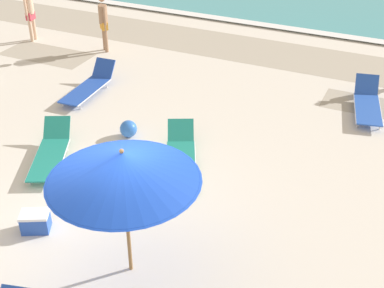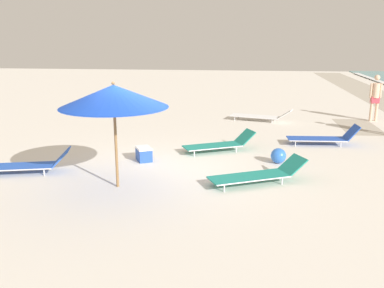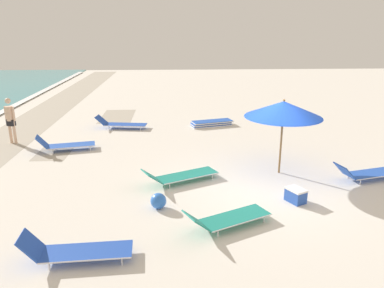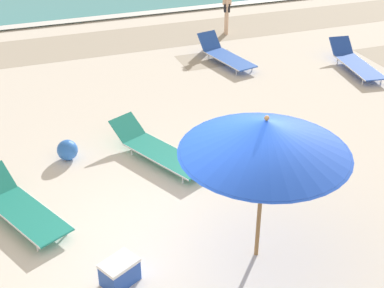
# 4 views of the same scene
# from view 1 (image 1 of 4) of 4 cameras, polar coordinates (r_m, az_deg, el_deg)

# --- Properties ---
(ground_plane) EXTENTS (60.00, 60.00, 0.16)m
(ground_plane) POSITION_cam_1_polar(r_m,az_deg,el_deg) (9.78, -9.23, -9.56)
(ground_plane) COLOR silver
(beach_umbrella) EXTENTS (2.29, 2.29, 2.30)m
(beach_umbrella) POSITION_cam_1_polar(r_m,az_deg,el_deg) (7.73, -7.39, -2.47)
(beach_umbrella) COLOR olive
(beach_umbrella) RESTS_ON ground_plane
(sun_lounger_beside_umbrella) EXTENTS (0.73, 2.10, 0.61)m
(sun_lounger_beside_umbrella) POSITION_cam_1_polar(r_m,az_deg,el_deg) (14.45, -10.91, 6.14)
(sun_lounger_beside_umbrella) COLOR blue
(sun_lounger_beside_umbrella) RESTS_ON ground_plane
(sun_lounger_near_water_left) EXTENTS (1.51, 2.27, 0.52)m
(sun_lounger_near_water_left) POSITION_cam_1_polar(r_m,az_deg,el_deg) (11.17, -1.22, -1.39)
(sun_lounger_near_water_left) COLOR #1E8475
(sun_lounger_near_water_left) RESTS_ON ground_plane
(sun_lounger_near_water_right) EXTENTS (1.01, 2.09, 0.60)m
(sun_lounger_near_water_right) POSITION_cam_1_polar(r_m,az_deg,el_deg) (13.96, 18.21, 4.12)
(sun_lounger_near_water_right) COLOR blue
(sun_lounger_near_water_right) RESTS_ON ground_plane
(sun_lounger_mid_beach_pair_a) EXTENTS (1.44, 2.11, 0.55)m
(sun_lounger_mid_beach_pair_a) POSITION_cam_1_polar(r_m,az_deg,el_deg) (11.72, -14.85, -0.82)
(sun_lounger_mid_beach_pair_a) COLOR #1E8475
(sun_lounger_mid_beach_pair_a) RESTS_ON ground_plane
(beachgoer_wading_adult) EXTENTS (0.36, 0.33, 1.76)m
(beachgoer_wading_adult) POSITION_cam_1_polar(r_m,az_deg,el_deg) (16.93, -9.43, 12.94)
(beachgoer_wading_adult) COLOR #A37A5B
(beachgoer_wading_adult) RESTS_ON ground_plane
(beachgoer_shoreline_child) EXTENTS (0.27, 0.45, 1.76)m
(beachgoer_shoreline_child) POSITION_cam_1_polar(r_m,az_deg,el_deg) (18.34, -16.94, 13.48)
(beachgoer_shoreline_child) COLOR beige
(beachgoer_shoreline_child) RESTS_ON ground_plane
(beach_ball) EXTENTS (0.40, 0.40, 0.40)m
(beach_ball) POSITION_cam_1_polar(r_m,az_deg,el_deg) (12.29, -6.79, 1.62)
(beach_ball) COLOR blue
(beach_ball) RESTS_ON ground_plane
(cooler_box) EXTENTS (0.61, 0.54, 0.37)m
(cooler_box) POSITION_cam_1_polar(r_m,az_deg,el_deg) (9.92, -16.36, -7.93)
(cooler_box) COLOR blue
(cooler_box) RESTS_ON ground_plane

